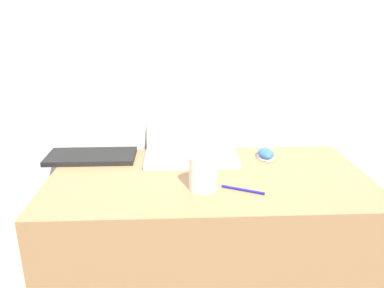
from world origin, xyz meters
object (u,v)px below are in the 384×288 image
object	(u,v)px
computer_mouse	(266,154)
pen	(243,190)
external_keyboard	(91,156)
laptop	(191,142)
drink_cup	(203,172)

from	to	relation	value
computer_mouse	pen	bearing A→B (deg)	-116.18
external_keyboard	pen	size ratio (longest dim) A/B	2.59
laptop	external_keyboard	size ratio (longest dim) A/B	1.05
computer_mouse	external_keyboard	xyz separation A→B (m)	(-0.73, 0.02, -0.01)
laptop	pen	bearing A→B (deg)	-65.77
external_keyboard	computer_mouse	bearing A→B (deg)	-1.71
laptop	external_keyboard	xyz separation A→B (m)	(-0.42, -0.03, -0.05)
drink_cup	pen	bearing A→B (deg)	-9.79
drink_cup	pen	xyz separation A→B (m)	(0.13, -0.02, -0.06)
laptop	pen	size ratio (longest dim) A/B	2.73
drink_cup	pen	size ratio (longest dim) A/B	0.86
computer_mouse	external_keyboard	distance (m)	0.73
laptop	pen	xyz separation A→B (m)	(0.16, -0.36, -0.05)
pen	computer_mouse	bearing A→B (deg)	63.82
external_keyboard	pen	bearing A→B (deg)	-29.80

